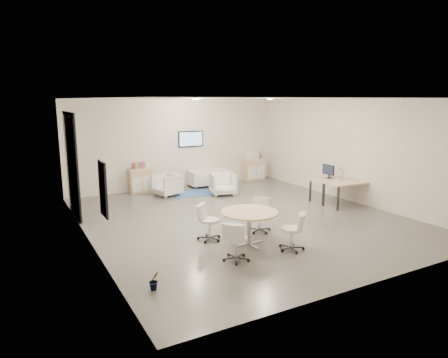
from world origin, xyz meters
TOP-DOWN VIEW (x-y plane):
  - room_shell at (0.00, 0.00)m, footprint 9.60×10.60m
  - glass_door at (-3.95, 2.51)m, footprint 0.09×1.90m
  - artwork at (-3.97, -1.60)m, footprint 0.05×0.54m
  - wall_tv at (0.50, 4.46)m, footprint 0.98×0.06m
  - ceiling_spots at (-0.20, 0.83)m, footprint 3.14×4.14m
  - sideboard_left at (-1.51, 4.28)m, footprint 0.76×0.39m
  - sideboard_right at (3.14, 4.27)m, footprint 0.86×0.42m
  - books at (-1.55, 4.28)m, footprint 0.44×0.14m
  - printer at (3.06, 4.27)m, footprint 0.46×0.39m
  - loveseat at (1.02, 4.13)m, footprint 1.47×0.76m
  - blue_rug at (0.16, 3.27)m, footprint 1.78×1.36m
  - armchair_left at (-0.87, 3.40)m, footprint 0.91×0.94m
  - armchair_right at (0.83, 2.60)m, footprint 0.96×0.93m
  - desk_rear at (3.47, 0.22)m, footprint 1.37×0.69m
  - desk_front at (3.47, -0.42)m, footprint 1.45×0.79m
  - monitor at (3.43, 0.37)m, footprint 0.20×0.50m
  - round_table at (-0.92, -1.83)m, footprint 1.26×1.26m
  - meeting_chairs at (-0.92, -1.83)m, footprint 2.22×2.22m
  - plant_cabinet at (3.39, 4.26)m, footprint 0.36×0.38m
  - plant_floor at (-3.48, -2.88)m, footprint 0.29×0.38m
  - cup at (3.34, -0.20)m, footprint 0.13×0.11m

SIDE VIEW (x-z plane):
  - blue_rug at x=0.16m, z-range 0.00..0.01m
  - plant_floor at x=-3.48m, z-range 0.00..0.15m
  - loveseat at x=1.02m, z-range 0.02..0.57m
  - armchair_left at x=-0.87m, z-range 0.00..0.80m
  - armchair_right at x=0.83m, z-range 0.00..0.82m
  - meeting_chairs at x=-0.92m, z-range 0.00..0.82m
  - sideboard_left at x=-1.51m, z-range 0.00..0.85m
  - sideboard_right at x=3.14m, z-range 0.00..0.86m
  - desk_rear at x=3.47m, z-range 0.28..0.99m
  - desk_front at x=3.47m, z-range 0.29..1.03m
  - round_table at x=-0.92m, z-range 0.30..1.07m
  - cup at x=3.34m, z-range 0.73..0.84m
  - monitor at x=3.43m, z-range 0.73..1.17m
  - books at x=-1.55m, z-range 0.85..1.07m
  - plant_cabinet at x=3.39m, z-range 0.86..1.12m
  - printer at x=3.06m, z-range 0.85..1.16m
  - glass_door at x=-3.95m, z-range 0.08..2.93m
  - artwork at x=-3.97m, z-range 1.03..2.07m
  - room_shell at x=0.00m, z-range -0.80..4.00m
  - wall_tv at x=0.50m, z-range 1.46..2.04m
  - ceiling_spots at x=-0.20m, z-range 3.17..3.20m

